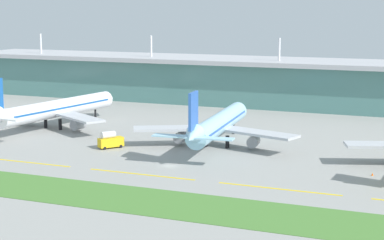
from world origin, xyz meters
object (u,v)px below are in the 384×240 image
at_px(airliner_near_middle, 55,109).
at_px(fuel_truck, 110,140).
at_px(safety_cone_left_wingtip, 372,174).
at_px(airliner_center, 218,124).

relative_size(airliner_near_middle, fuel_truck, 8.32).
xyz_separation_m(fuel_truck, safety_cone_left_wingtip, (73.27, -3.58, -1.91)).
relative_size(fuel_truck, safety_cone_left_wingtip, 10.53).
height_order(airliner_near_middle, airliner_center, same).
distance_m(airliner_center, safety_cone_left_wingtip, 49.30).
xyz_separation_m(airliner_center, safety_cone_left_wingtip, (45.70, -17.47, -6.09)).
distance_m(airliner_near_middle, fuel_truck, 38.58).
relative_size(airliner_center, safety_cone_left_wingtip, 83.99).
height_order(airliner_near_middle, fuel_truck, airliner_near_middle).
distance_m(airliner_center, fuel_truck, 31.15).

